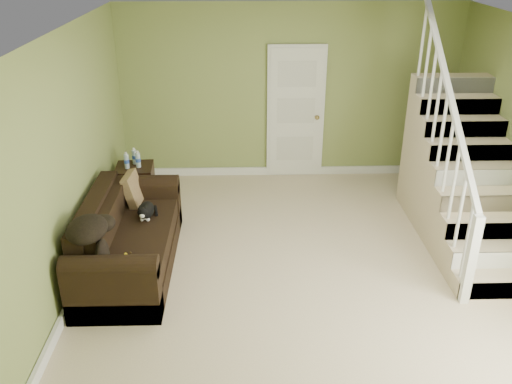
{
  "coord_description": "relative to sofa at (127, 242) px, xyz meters",
  "views": [
    {
      "loc": [
        -0.71,
        -5.13,
        3.42
      ],
      "look_at": [
        -0.56,
        0.2,
        0.89
      ],
      "focal_mm": 38.0,
      "sensor_mm": 36.0,
      "label": 1
    }
  ],
  "objects": [
    {
      "name": "staircase",
      "position": [
        4.01,
        0.83,
        0.32
      ],
      "size": [
        1.0,
        2.51,
        2.82
      ],
      "color": "#C1A98B",
      "rests_on": "floor"
    },
    {
      "name": "throw_pillow",
      "position": [
        -0.03,
        0.72,
        0.32
      ],
      "size": [
        0.22,
        0.4,
        0.4
      ],
      "primitive_type": "cube",
      "rotation": [
        0.0,
        -0.24,
        -0.08
      ],
      "color": "#442C1B",
      "rests_on": "sofa"
    },
    {
      "name": "sofa",
      "position": [
        0.0,
        0.0,
        0.0
      ],
      "size": [
        0.91,
        2.11,
        0.84
      ],
      "color": "black",
      "rests_on": "floor"
    },
    {
      "name": "door",
      "position": [
        2.12,
        2.57,
        0.69
      ],
      "size": [
        0.86,
        0.12,
        2.02
      ],
      "color": "white",
      "rests_on": "floor"
    },
    {
      "name": "baseboard_left",
      "position": [
        -0.45,
        -0.13,
        -0.26
      ],
      "size": [
        0.04,
        5.5,
        0.12
      ],
      "primitive_type": "cube",
      "color": "white",
      "rests_on": "floor"
    },
    {
      "name": "baseboard_back",
      "position": [
        2.02,
        2.59,
        -0.26
      ],
      "size": [
        5.0,
        0.04,
        0.12
      ],
      "primitive_type": "cube",
      "color": "white",
      "rests_on": "floor"
    },
    {
      "name": "banana",
      "position": [
        0.11,
        -0.57,
        0.16
      ],
      "size": [
        0.08,
        0.17,
        0.05
      ],
      "primitive_type": "ellipsoid",
      "rotation": [
        0.0,
        0.0,
        0.19
      ],
      "color": "gold",
      "rests_on": "sofa"
    },
    {
      "name": "cat",
      "position": [
        0.19,
        0.31,
        0.22
      ],
      "size": [
        0.23,
        0.48,
        0.23
      ],
      "rotation": [
        0.0,
        0.0,
        -0.04
      ],
      "color": "black",
      "rests_on": "sofa"
    },
    {
      "name": "side_table",
      "position": [
        -0.16,
        1.55,
        -0.02
      ],
      "size": [
        0.52,
        0.52,
        0.82
      ],
      "rotation": [
        0.0,
        0.0,
        0.06
      ],
      "color": "black",
      "rests_on": "floor"
    },
    {
      "name": "floor",
      "position": [
        2.02,
        -0.13,
        -0.32
      ],
      "size": [
        5.0,
        5.5,
        0.01
      ],
      "primitive_type": "cube",
      "color": "#C1A98B",
      "rests_on": "ground"
    },
    {
      "name": "throw_blanket",
      "position": [
        -0.2,
        -0.68,
        0.55
      ],
      "size": [
        0.53,
        0.61,
        0.21
      ],
      "primitive_type": "ellipsoid",
      "rotation": [
        0.0,
        0.0,
        0.34
      ],
      "color": "black",
      "rests_on": "sofa"
    },
    {
      "name": "wall_left",
      "position": [
        -0.48,
        -0.13,
        0.98
      ],
      "size": [
        0.04,
        5.5,
        2.6
      ],
      "primitive_type": "cube",
      "color": "#83934F",
      "rests_on": "floor"
    },
    {
      "name": "ceiling",
      "position": [
        2.02,
        -0.13,
        2.28
      ],
      "size": [
        5.0,
        5.5,
        0.01
      ],
      "primitive_type": "cube",
      "color": "white",
      "rests_on": "wall_back"
    },
    {
      "name": "wall_back",
      "position": [
        2.02,
        2.62,
        0.98
      ],
      "size": [
        5.0,
        0.04,
        2.6
      ],
      "primitive_type": "cube",
      "color": "#83934F",
      "rests_on": "floor"
    },
    {
      "name": "wall_front",
      "position": [
        2.02,
        -2.88,
        0.98
      ],
      "size": [
        5.0,
        0.04,
        2.6
      ],
      "primitive_type": "cube",
      "color": "#83934F",
      "rests_on": "floor"
    }
  ]
}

